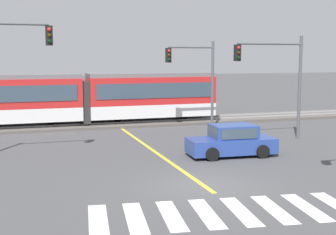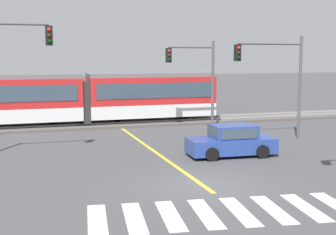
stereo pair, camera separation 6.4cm
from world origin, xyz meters
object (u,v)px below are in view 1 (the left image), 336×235
object	(u,v)px
light_rail_tram	(84,96)
traffic_light_far_right	(197,72)
sedan_crossing	(231,142)
traffic_light_mid_right	(278,71)

from	to	relation	value
light_rail_tram	traffic_light_far_right	xyz separation A→B (m)	(6.62, -4.20, 1.74)
sedan_crossing	traffic_light_far_right	world-z (taller)	traffic_light_far_right
sedan_crossing	traffic_light_mid_right	xyz separation A→B (m)	(4.30, 3.11, 3.25)
sedan_crossing	traffic_light_far_right	bearing A→B (deg)	81.27
light_rail_tram	sedan_crossing	size ratio (longest dim) A/B	4.30
light_rail_tram	traffic_light_mid_right	xyz separation A→B (m)	(9.73, -8.81, 1.90)
sedan_crossing	light_rail_tram	bearing A→B (deg)	114.51
traffic_light_far_right	sedan_crossing	bearing A→B (deg)	-98.73
light_rail_tram	traffic_light_mid_right	size ratio (longest dim) A/B	3.11
traffic_light_far_right	traffic_light_mid_right	world-z (taller)	traffic_light_mid_right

